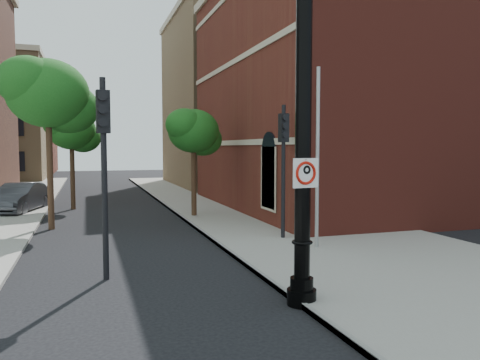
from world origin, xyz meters
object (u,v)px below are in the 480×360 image
object	(u,v)px
no_parking_sign	(306,173)
parked_car	(20,198)
lamppost	(303,143)
traffic_signal_left	(104,145)
traffic_signal_right	(284,150)

from	to	relation	value
no_parking_sign	parked_car	bearing A→B (deg)	105.54
lamppost	traffic_signal_left	xyz separation A→B (m)	(-3.78, 3.20, -0.02)
traffic_signal_left	traffic_signal_right	size ratio (longest dim) A/B	1.05
traffic_signal_left	traffic_signal_right	xyz separation A→B (m)	(6.08, 3.05, -0.15)
parked_car	traffic_signal_right	distance (m)	14.63
no_parking_sign	traffic_signal_left	bearing A→B (deg)	130.23
lamppost	traffic_signal_left	distance (m)	4.96
parked_car	traffic_signal_left	size ratio (longest dim) A/B	0.91
lamppost	traffic_signal_left	bearing A→B (deg)	139.77
lamppost	parked_car	world-z (taller)	lamppost
no_parking_sign	traffic_signal_right	xyz separation A→B (m)	(2.32, 6.44, 0.42)
parked_car	traffic_signal_right	bearing A→B (deg)	-32.41
no_parking_sign	traffic_signal_left	size ratio (longest dim) A/B	0.12
lamppost	no_parking_sign	size ratio (longest dim) A/B	12.21
traffic_signal_left	no_parking_sign	bearing A→B (deg)	-47.55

